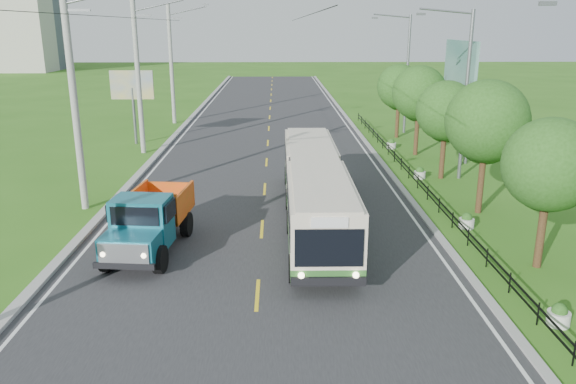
{
  "coord_description": "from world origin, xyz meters",
  "views": [
    {
      "loc": [
        0.63,
        -16.06,
        8.15
      ],
      "look_at": [
        1.07,
        5.05,
        1.9
      ],
      "focal_mm": 35.0,
      "sensor_mm": 36.0,
      "label": 1
    }
  ],
  "objects_px": {
    "planter_near": "(467,221)",
    "planter_mid": "(420,173)",
    "pole_near": "(75,98)",
    "dump_truck": "(149,218)",
    "bus": "(314,185)",
    "tree_third": "(487,125)",
    "tree_second": "(549,169)",
    "streetlight_far": "(405,70)",
    "billboard_right": "(460,72)",
    "pole_far": "(172,64)",
    "streetlight_mid": "(463,90)",
    "tree_fourth": "(446,114)",
    "tree_back": "(399,89)",
    "planter_front": "(559,316)",
    "pole_mid": "(139,75)",
    "planter_far": "(391,144)",
    "billboard_left": "(132,90)",
    "tree_fifth": "(419,96)"
  },
  "relations": [
    {
      "from": "tree_fourth",
      "to": "tree_fifth",
      "type": "height_order",
      "value": "tree_fifth"
    },
    {
      "from": "tree_fourth",
      "to": "planter_front",
      "type": "distance_m",
      "value": 16.52
    },
    {
      "from": "planter_near",
      "to": "bus",
      "type": "xyz_separation_m",
      "value": [
        -6.37,
        0.82,
        1.39
      ]
    },
    {
      "from": "tree_third",
      "to": "tree_fourth",
      "type": "relative_size",
      "value": 1.11
    },
    {
      "from": "streetlight_far",
      "to": "planter_front",
      "type": "relative_size",
      "value": 13.54
    },
    {
      "from": "planter_near",
      "to": "planter_mid",
      "type": "relative_size",
      "value": 1.0
    },
    {
      "from": "billboard_left",
      "to": "planter_near",
      "type": "bearing_deg",
      "value": -44.84
    },
    {
      "from": "planter_far",
      "to": "billboard_left",
      "type": "xyz_separation_m",
      "value": [
        -18.1,
        2.0,
        3.58
      ]
    },
    {
      "from": "streetlight_mid",
      "to": "dump_truck",
      "type": "distance_m",
      "value": 18.32
    },
    {
      "from": "pole_near",
      "to": "tree_fifth",
      "type": "height_order",
      "value": "pole_near"
    },
    {
      "from": "planter_near",
      "to": "billboard_left",
      "type": "distance_m",
      "value": 25.78
    },
    {
      "from": "tree_back",
      "to": "streetlight_far",
      "type": "xyz_separation_m",
      "value": [
        0.79,
        1.86,
        1.25
      ]
    },
    {
      "from": "tree_third",
      "to": "tree_back",
      "type": "relative_size",
      "value": 1.09
    },
    {
      "from": "bus",
      "to": "dump_truck",
      "type": "relative_size",
      "value": 2.53
    },
    {
      "from": "planter_far",
      "to": "dump_truck",
      "type": "distance_m",
      "value": 22.26
    },
    {
      "from": "tree_fourth",
      "to": "tree_back",
      "type": "xyz_separation_m",
      "value": [
        0.0,
        12.0,
        0.07
      ]
    },
    {
      "from": "tree_third",
      "to": "tree_fourth",
      "type": "xyz_separation_m",
      "value": [
        -0.0,
        6.0,
        -0.4
      ]
    },
    {
      "from": "streetlight_mid",
      "to": "billboard_right",
      "type": "height_order",
      "value": "streetlight_mid"
    },
    {
      "from": "tree_third",
      "to": "tree_back",
      "type": "distance_m",
      "value": 18.0
    },
    {
      "from": "planter_mid",
      "to": "billboard_left",
      "type": "distance_m",
      "value": 20.99
    },
    {
      "from": "pole_near",
      "to": "streetlight_far",
      "type": "xyz_separation_m",
      "value": [
        18.9,
        19.0,
        -0.19
      ]
    },
    {
      "from": "planter_front",
      "to": "billboard_right",
      "type": "bearing_deg",
      "value": 80.45
    },
    {
      "from": "pole_far",
      "to": "planter_far",
      "type": "relative_size",
      "value": 14.93
    },
    {
      "from": "tree_fourth",
      "to": "planter_near",
      "type": "height_order",
      "value": "tree_fourth"
    },
    {
      "from": "billboard_right",
      "to": "bus",
      "type": "bearing_deg",
      "value": -127.38
    },
    {
      "from": "tree_fourth",
      "to": "dump_truck",
      "type": "distance_m",
      "value": 17.56
    },
    {
      "from": "pole_mid",
      "to": "tree_third",
      "type": "relative_size",
      "value": 1.67
    },
    {
      "from": "planter_mid",
      "to": "planter_far",
      "type": "distance_m",
      "value": 8.0
    },
    {
      "from": "planter_mid",
      "to": "dump_truck",
      "type": "distance_m",
      "value": 16.36
    },
    {
      "from": "pole_near",
      "to": "tree_fourth",
      "type": "xyz_separation_m",
      "value": [
        18.12,
        5.14,
        -1.51
      ]
    },
    {
      "from": "tree_second",
      "to": "planter_mid",
      "type": "height_order",
      "value": "tree_second"
    },
    {
      "from": "pole_far",
      "to": "planter_far",
      "type": "bearing_deg",
      "value": -33.12
    },
    {
      "from": "pole_mid",
      "to": "planter_front",
      "type": "height_order",
      "value": "pole_mid"
    },
    {
      "from": "tree_second",
      "to": "streetlight_far",
      "type": "bearing_deg",
      "value": 88.26
    },
    {
      "from": "planter_mid",
      "to": "pole_far",
      "type": "bearing_deg",
      "value": 131.59
    },
    {
      "from": "pole_far",
      "to": "streetlight_mid",
      "type": "distance_m",
      "value": 26.8
    },
    {
      "from": "pole_mid",
      "to": "planter_front",
      "type": "xyz_separation_m",
      "value": [
        16.86,
        -23.0,
        -4.81
      ]
    },
    {
      "from": "planter_mid",
      "to": "streetlight_far",
      "type": "bearing_deg",
      "value": 81.7
    },
    {
      "from": "bus",
      "to": "tree_third",
      "type": "bearing_deg",
      "value": 10.08
    },
    {
      "from": "dump_truck",
      "to": "tree_second",
      "type": "bearing_deg",
      "value": -0.88
    },
    {
      "from": "pole_near",
      "to": "dump_truck",
      "type": "height_order",
      "value": "pole_near"
    },
    {
      "from": "pole_mid",
      "to": "dump_truck",
      "type": "distance_m",
      "value": 18.13
    },
    {
      "from": "tree_third",
      "to": "billboard_left",
      "type": "height_order",
      "value": "tree_third"
    },
    {
      "from": "pole_mid",
      "to": "dump_truck",
      "type": "height_order",
      "value": "pole_mid"
    },
    {
      "from": "streetlight_far",
      "to": "billboard_right",
      "type": "distance_m",
      "value": 8.18
    },
    {
      "from": "tree_back",
      "to": "billboard_left",
      "type": "xyz_separation_m",
      "value": [
        -19.36,
        -2.14,
        0.21
      ]
    },
    {
      "from": "pole_far",
      "to": "streetlight_mid",
      "type": "height_order",
      "value": "pole_far"
    },
    {
      "from": "tree_third",
      "to": "bus",
      "type": "relative_size",
      "value": 0.42
    },
    {
      "from": "tree_back",
      "to": "planter_far",
      "type": "xyz_separation_m",
      "value": [
        -1.26,
        -4.14,
        -3.37
      ]
    },
    {
      "from": "planter_near",
      "to": "planter_mid",
      "type": "distance_m",
      "value": 8.0
    }
  ]
}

